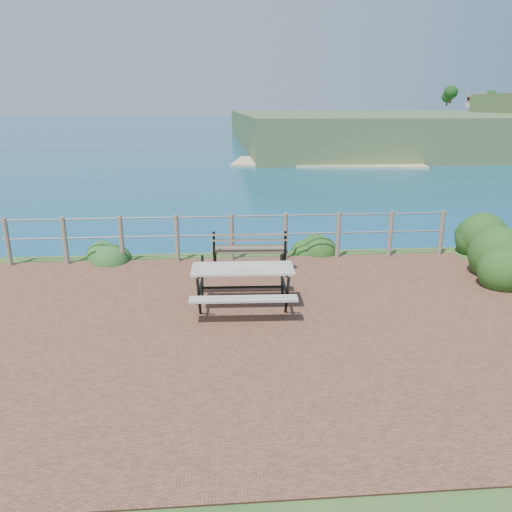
{
  "coord_description": "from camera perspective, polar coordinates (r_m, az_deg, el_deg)",
  "views": [
    {
      "loc": [
        -0.3,
        -6.89,
        3.21
      ],
      "look_at": [
        0.35,
        1.18,
        0.75
      ],
      "focal_mm": 35.0,
      "sensor_mm": 36.0,
      "label": 1
    }
  ],
  "objects": [
    {
      "name": "ground",
      "position": [
        7.61,
        -1.9,
        -8.07
      ],
      "size": [
        10.0,
        7.0,
        0.12
      ],
      "primitive_type": "cube",
      "color": "brown",
      "rests_on": "ground"
    },
    {
      "name": "ocean",
      "position": [
        206.92,
        -4.7,
        15.93
      ],
      "size": [
        1200.0,
        1200.0,
        0.0
      ],
      "primitive_type": "plane",
      "color": "#166C84",
      "rests_on": "ground"
    },
    {
      "name": "safety_railing",
      "position": [
        10.58,
        -2.81,
        2.44
      ],
      "size": [
        9.4,
        0.1,
        1.0
      ],
      "color": "#6B5B4C",
      "rests_on": "ground"
    },
    {
      "name": "picnic_table",
      "position": [
        8.09,
        -1.53,
        -3.12
      ],
      "size": [
        1.66,
        1.42,
        0.69
      ],
      "rotation": [
        0.0,
        0.0,
        -0.04
      ],
      "color": "#9C978C",
      "rests_on": "ground"
    },
    {
      "name": "park_bench",
      "position": [
        9.91,
        -0.75,
        1.38
      ],
      "size": [
        1.52,
        0.45,
        0.85
      ],
      "rotation": [
        0.0,
        0.0,
        -0.05
      ],
      "color": "brown",
      "rests_on": "ground"
    },
    {
      "name": "shrub_right_front",
      "position": [
        10.58,
        26.54,
        -2.62
      ],
      "size": [
        1.25,
        1.25,
        1.78
      ],
      "primitive_type": "ellipsoid",
      "color": "#164718",
      "rests_on": "ground"
    },
    {
      "name": "shrub_right_edge",
      "position": [
        12.42,
        22.42,
        0.6
      ],
      "size": [
        1.18,
        1.18,
        1.68
      ],
      "primitive_type": "ellipsoid",
      "color": "#164718",
      "rests_on": "ground"
    },
    {
      "name": "shrub_lip_west",
      "position": [
        11.29,
        -16.87,
        -0.38
      ],
      "size": [
        0.79,
        0.79,
        0.54
      ],
      "primitive_type": "ellipsoid",
      "color": "#1E4E1D",
      "rests_on": "ground"
    },
    {
      "name": "shrub_lip_east",
      "position": [
        11.51,
        5.98,
        0.6
      ],
      "size": [
        0.8,
        0.8,
        0.55
      ],
      "primitive_type": "ellipsoid",
      "color": "#164718",
      "rests_on": "ground"
    }
  ]
}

